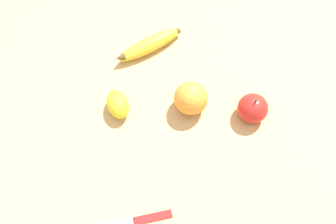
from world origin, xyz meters
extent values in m
plane|color=tan|center=(0.00, 0.00, 0.00)|extent=(3.00, 3.00, 0.00)
ellipsoid|color=yellow|center=(0.19, -0.19, 0.02)|extent=(0.11, 0.17, 0.04)
cone|color=brown|center=(0.23, -0.12, 0.03)|extent=(0.03, 0.03, 0.03)
sphere|color=brown|center=(0.15, -0.27, 0.02)|extent=(0.01, 0.01, 0.01)
sphere|color=orange|center=(0.02, -0.11, 0.04)|extent=(0.08, 0.08, 0.08)
ellipsoid|color=red|center=(-0.11, -0.16, 0.03)|extent=(0.07, 0.07, 0.06)
cylinder|color=#4C3319|center=(-0.11, -0.16, 0.07)|extent=(0.00, 0.00, 0.01)
ellipsoid|color=yellow|center=(0.16, -0.01, 0.02)|extent=(0.09, 0.08, 0.05)
sphere|color=yellow|center=(0.19, -0.03, 0.02)|extent=(0.01, 0.01, 0.01)
cube|color=red|center=(-0.04, 0.16, 0.00)|extent=(0.07, 0.07, 0.01)
camera|label=1|loc=(-0.15, 0.27, 0.83)|focal=42.00mm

